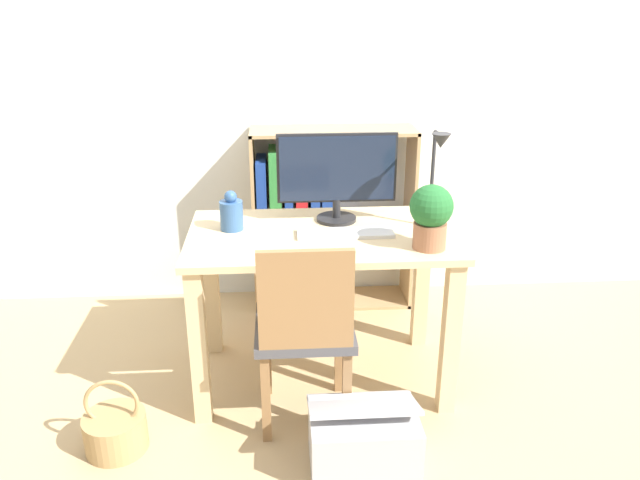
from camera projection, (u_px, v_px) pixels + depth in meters
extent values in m
plane|color=tan|center=(321.00, 376.00, 2.98)|extent=(10.00, 10.00, 0.00)
cube|color=silver|center=(309.00, 73.00, 3.38)|extent=(8.00, 0.05, 2.60)
cube|color=#D8BC8C|center=(322.00, 236.00, 2.71)|extent=(1.16, 0.67, 0.03)
cube|color=#D8BC8C|center=(199.00, 348.00, 2.55)|extent=(0.07, 0.07, 0.71)
cube|color=#D8BC8C|center=(450.00, 339.00, 2.62)|extent=(0.07, 0.07, 0.71)
cube|color=#D8BC8C|center=(212.00, 287.00, 3.08)|extent=(0.07, 0.07, 0.71)
cube|color=#D8BC8C|center=(421.00, 281.00, 3.14)|extent=(0.07, 0.07, 0.71)
cylinder|color=#232326|center=(336.00, 219.00, 2.85)|extent=(0.18, 0.18, 0.02)
cylinder|color=#232326|center=(337.00, 208.00, 2.83)|extent=(0.04, 0.04, 0.09)
cube|color=#232326|center=(337.00, 168.00, 2.77)|extent=(0.54, 0.02, 0.31)
cube|color=#192338|center=(337.00, 168.00, 2.76)|extent=(0.51, 0.03, 0.29)
cube|color=silver|center=(345.00, 233.00, 2.68)|extent=(0.41, 0.12, 0.02)
cylinder|color=#33598C|center=(232.00, 215.00, 2.72)|extent=(0.10, 0.10, 0.13)
sphere|color=#33598C|center=(231.00, 197.00, 2.69)|extent=(0.06, 0.06, 0.06)
cylinder|color=#2D2D33|center=(429.00, 224.00, 2.78)|extent=(0.10, 0.10, 0.02)
cylinder|color=#2D2D33|center=(432.00, 177.00, 2.70)|extent=(0.02, 0.02, 0.41)
cylinder|color=#2D2D33|center=(438.00, 133.00, 2.58)|extent=(0.01, 0.10, 0.01)
cone|color=#2D2D33|center=(441.00, 141.00, 2.54)|extent=(0.08, 0.08, 0.06)
cylinder|color=#9E6647|center=(429.00, 235.00, 2.53)|extent=(0.13, 0.13, 0.11)
sphere|color=#23662D|center=(431.00, 206.00, 2.48)|extent=(0.18, 0.18, 0.18)
cube|color=#4C4C51|center=(304.00, 327.00, 2.56)|extent=(0.40, 0.40, 0.04)
cube|color=olive|center=(306.00, 300.00, 2.31)|extent=(0.36, 0.03, 0.40)
cube|color=olive|center=(266.00, 398.00, 2.48)|extent=(0.04, 0.04, 0.41)
cube|color=olive|center=(347.00, 394.00, 2.51)|extent=(0.04, 0.04, 0.41)
cube|color=olive|center=(267.00, 354.00, 2.79)|extent=(0.04, 0.04, 0.41)
cube|color=olive|center=(339.00, 351.00, 2.81)|extent=(0.04, 0.04, 0.41)
cube|color=tan|center=(255.00, 221.00, 3.49)|extent=(0.02, 0.28, 1.03)
cube|color=tan|center=(409.00, 218.00, 3.55)|extent=(0.02, 0.28, 1.03)
cube|color=tan|center=(332.00, 299.00, 3.71)|extent=(0.90, 0.28, 0.02)
cube|color=tan|center=(333.00, 131.00, 3.33)|extent=(0.90, 0.28, 0.02)
cube|color=tan|center=(333.00, 219.00, 3.52)|extent=(0.86, 0.28, 0.02)
cube|color=red|center=(266.00, 267.00, 3.60)|extent=(0.07, 0.24, 0.42)
cube|color=orange|center=(279.00, 273.00, 3.62)|extent=(0.05, 0.24, 0.35)
cube|color=beige|center=(290.00, 275.00, 3.63)|extent=(0.07, 0.24, 0.31)
cube|color=navy|center=(262.00, 190.00, 3.43)|extent=(0.05, 0.24, 0.35)
cube|color=#2D7F38|center=(275.00, 185.00, 3.42)|extent=(0.06, 0.24, 0.40)
cube|color=navy|center=(288.00, 195.00, 3.45)|extent=(0.04, 0.24, 0.29)
cube|color=red|center=(301.00, 189.00, 3.44)|extent=(0.06, 0.24, 0.35)
cube|color=navy|center=(314.00, 184.00, 3.44)|extent=(0.05, 0.24, 0.40)
cube|color=navy|center=(326.00, 185.00, 3.44)|extent=(0.06, 0.24, 0.39)
cylinder|color=tan|center=(116.00, 432.00, 2.49)|extent=(0.25, 0.25, 0.15)
torus|color=tan|center=(111.00, 403.00, 2.43)|extent=(0.21, 0.02, 0.21)
cube|color=#B2B2B7|center=(363.00, 440.00, 2.38)|extent=(0.41, 0.29, 0.23)
cube|color=#B2B2B7|center=(362.00, 404.00, 2.39)|extent=(0.42, 0.28, 0.11)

